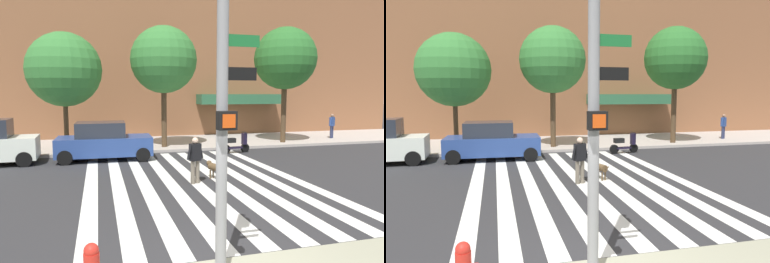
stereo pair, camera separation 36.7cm
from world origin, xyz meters
The scene contains 12 objects.
ground_plane centered at (0.00, 6.19, 0.00)m, with size 160.00×160.00×0.00m, color #2B2B2D.
sidewalk_far centered at (0.00, 15.39, 0.07)m, with size 80.00×6.00×0.15m, color #B0A69D.
crosswalk_stripes centered at (1.11, 6.19, 0.00)m, with size 7.65×11.79×0.01m.
traffic_light_pole centered at (-0.34, -0.73, 3.52)m, with size 0.74×0.46×5.80m.
parked_car_behind_first centered at (-1.96, 11.17, 0.87)m, with size 4.45×2.16×1.81m.
parked_scooter centered at (4.82, 11.28, 0.48)m, with size 1.63×0.51×1.11m.
street_tree_nearest centered at (-3.82, 13.53, 4.37)m, with size 3.83×3.83×6.14m.
street_tree_middle centered at (1.39, 13.46, 4.98)m, with size 3.69×3.69×6.70m.
street_tree_further centered at (8.82, 13.37, 5.23)m, with size 3.73×3.73×6.97m.
pedestrian_dog_walker centered at (1.04, 5.78, 0.93)m, with size 0.69×0.36×1.64m.
dog_on_leash centered at (1.89, 6.21, 0.44)m, with size 0.47×0.93×0.65m.
pedestrian_bystander centered at (13.01, 14.27, 1.08)m, with size 0.64×0.45×1.64m.
Camera 1 is at (-2.18, -5.69, 3.15)m, focal length 32.43 mm.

